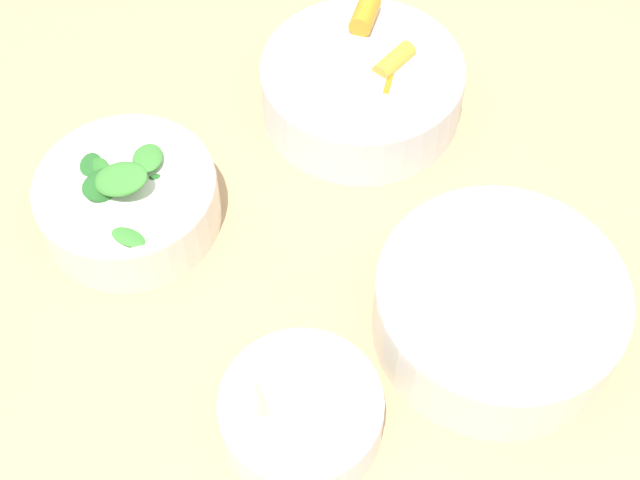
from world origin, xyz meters
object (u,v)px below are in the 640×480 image
at_px(bowl_carrots, 363,85).
at_px(bowl_cookies, 300,412).
at_px(bowl_beans_hotdog, 497,309).
at_px(bowl_greens, 128,198).

bearing_deg(bowl_carrots, bowl_cookies, -30.99).
height_order(bowl_beans_hotdog, bowl_cookies, bowl_beans_hotdog).
relative_size(bowl_carrots, bowl_greens, 1.22).
distance_m(bowl_beans_hotdog, bowl_cookies, 0.18).
bearing_deg(bowl_greens, bowl_beans_hotdog, 48.61).
bearing_deg(bowl_carrots, bowl_greens, -78.75).
relative_size(bowl_carrots, bowl_beans_hotdog, 0.97).
relative_size(bowl_greens, bowl_beans_hotdog, 0.79).
xyz_separation_m(bowl_greens, bowl_cookies, (0.24, 0.07, -0.00)).
distance_m(bowl_carrots, bowl_beans_hotdog, 0.26).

